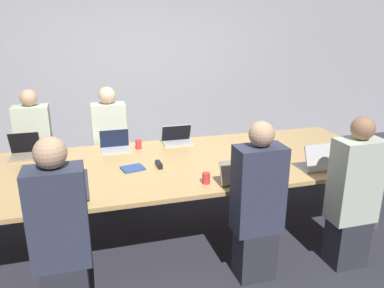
# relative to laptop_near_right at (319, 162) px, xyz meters

# --- Properties ---
(ground_plane) EXTENTS (24.00, 24.00, 0.00)m
(ground_plane) POSITION_rel_laptop_near_right_xyz_m (-1.35, 0.56, -0.81)
(ground_plane) COLOR #2D2D38
(curtain_wall) EXTENTS (12.00, 0.06, 2.80)m
(curtain_wall) POSITION_rel_laptop_near_right_xyz_m (-1.35, 3.00, 0.59)
(curtain_wall) COLOR #ADADB2
(curtain_wall) RESTS_ON ground_plane
(conference_table) EXTENTS (4.54, 1.60, 0.74)m
(conference_table) POSITION_rel_laptop_near_right_xyz_m (-1.35, 0.56, -0.12)
(conference_table) COLOR tan
(conference_table) RESTS_ON ground_plane
(laptop_near_right) EXTENTS (0.35, 0.27, 0.26)m
(laptop_near_right) POSITION_rel_laptop_near_right_xyz_m (0.00, 0.00, 0.00)
(laptop_near_right) COLOR #B7B7BC
(laptop_near_right) RESTS_ON conference_table
(person_near_right) EXTENTS (0.40, 0.24, 1.39)m
(person_near_right) POSITION_rel_laptop_near_right_xyz_m (0.02, -0.50, -0.14)
(person_near_right) COLOR #2D2D38
(person_near_right) RESTS_ON ground_plane
(laptop_far_center) EXTENTS (0.35, 0.22, 0.22)m
(laptop_far_center) POSITION_rel_laptop_near_right_xyz_m (-1.14, 1.18, -0.01)
(laptop_far_center) COLOR #B7B7BC
(laptop_far_center) RESTS_ON conference_table
(laptop_near_left) EXTENTS (0.36, 0.26, 0.25)m
(laptop_near_left) POSITION_rel_laptop_near_right_xyz_m (-2.36, -0.03, -0.00)
(laptop_near_left) COLOR #333338
(laptop_near_left) RESTS_ON conference_table
(person_near_left) EXTENTS (0.40, 0.24, 1.41)m
(person_near_left) POSITION_rel_laptop_near_right_xyz_m (-2.39, -0.47, -0.13)
(person_near_left) COLOR #2D2D38
(person_near_left) RESTS_ON ground_plane
(laptop_near_midright) EXTENTS (0.35, 0.23, 0.22)m
(laptop_near_midright) POSITION_rel_laptop_near_right_xyz_m (-0.89, -0.08, -0.01)
(laptop_near_midright) COLOR gray
(laptop_near_midright) RESTS_ON conference_table
(person_near_midright) EXTENTS (0.40, 0.24, 1.39)m
(person_near_midright) POSITION_rel_laptop_near_right_xyz_m (-0.85, -0.43, -0.14)
(person_near_midright) COLOR #2D2D38
(person_near_midright) RESTS_ON ground_plane
(cup_near_midright) EXTENTS (0.07, 0.07, 0.10)m
(cup_near_midright) POSITION_rel_laptop_near_right_xyz_m (-1.17, -0.03, -0.02)
(cup_near_midright) COLOR red
(cup_near_midright) RESTS_ON conference_table
(laptop_far_midleft) EXTENTS (0.32, 0.22, 0.23)m
(laptop_far_midleft) POSITION_rel_laptop_near_right_xyz_m (-1.87, 1.14, -0.01)
(laptop_far_midleft) COLOR #B7B7BC
(laptop_far_midleft) RESTS_ON conference_table
(person_far_midleft) EXTENTS (0.40, 0.24, 1.39)m
(person_far_midleft) POSITION_rel_laptop_near_right_xyz_m (-1.90, 1.53, -0.14)
(person_far_midleft) COLOR #2D2D38
(person_far_midleft) RESTS_ON ground_plane
(cup_far_midleft) EXTENTS (0.07, 0.07, 0.10)m
(cup_far_midleft) POSITION_rel_laptop_near_right_xyz_m (-1.61, 1.10, -0.02)
(cup_far_midleft) COLOR red
(cup_far_midleft) RESTS_ON conference_table
(laptop_far_left) EXTENTS (0.31, 0.27, 0.27)m
(laptop_far_left) POSITION_rel_laptop_near_right_xyz_m (-2.82, 1.17, 0.00)
(laptop_far_left) COLOR gray
(laptop_far_left) RESTS_ON conference_table
(person_far_left) EXTENTS (0.40, 0.24, 1.38)m
(person_far_left) POSITION_rel_laptop_near_right_xyz_m (-2.78, 1.65, -0.15)
(person_far_left) COLOR #2D2D38
(person_far_left) RESTS_ON ground_plane
(stapler) EXTENTS (0.05, 0.15, 0.05)m
(stapler) POSITION_rel_laptop_near_right_xyz_m (-1.50, 0.48, -0.05)
(stapler) COLOR black
(stapler) RESTS_ON conference_table
(notebook) EXTENTS (0.25, 0.21, 0.02)m
(notebook) POSITION_rel_laptop_near_right_xyz_m (-1.76, 0.49, -0.06)
(notebook) COLOR #2D4C8C
(notebook) RESTS_ON conference_table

